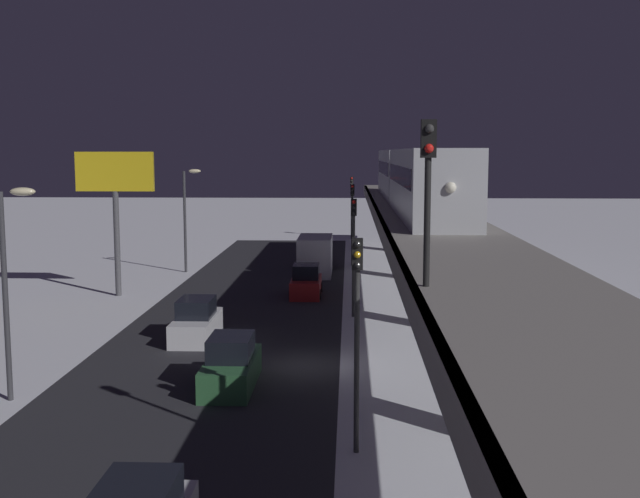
% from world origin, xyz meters
% --- Properties ---
extents(ground_plane, '(240.00, 240.00, 0.00)m').
position_xyz_m(ground_plane, '(0.00, 0.00, 0.00)').
color(ground_plane, white).
extents(avenue_asphalt, '(11.00, 92.10, 0.01)m').
position_xyz_m(avenue_asphalt, '(4.03, 0.00, 0.00)').
color(avenue_asphalt, '#28282D').
rests_on(avenue_asphalt, ground_plane).
extents(elevated_railway, '(5.00, 92.10, 5.62)m').
position_xyz_m(elevated_railway, '(-5.69, 0.00, 4.86)').
color(elevated_railway, gray).
rests_on(elevated_railway, ground_plane).
extents(subway_train, '(2.94, 36.87, 3.40)m').
position_xyz_m(subway_train, '(-5.78, -17.23, 7.40)').
color(subway_train, '#B7BABF').
rests_on(subway_train, elevated_railway).
extents(rail_signal, '(0.36, 0.41, 4.00)m').
position_xyz_m(rail_signal, '(-3.70, 12.91, 8.35)').
color(rail_signal, black).
rests_on(rail_signal, elevated_railway).
extents(sedan_red, '(1.91, 4.14, 1.97)m').
position_xyz_m(sedan_red, '(0.83, -15.74, 0.78)').
color(sedan_red, '#A51E1E').
rests_on(sedan_red, ground_plane).
extents(sedan_green, '(1.80, 4.63, 1.97)m').
position_xyz_m(sedan_green, '(2.63, 3.08, 0.80)').
color(sedan_green, '#2D6038').
rests_on(sedan_green, ground_plane).
extents(sedan_white_2, '(1.80, 4.61, 1.97)m').
position_xyz_m(sedan_white_2, '(5.43, -4.35, 0.80)').
color(sedan_white_2, silver).
rests_on(sedan_white_2, ground_plane).
extents(box_truck, '(2.40, 7.40, 2.80)m').
position_xyz_m(box_truck, '(0.63, -25.07, 1.35)').
color(box_truck, black).
rests_on(box_truck, ground_plane).
extents(traffic_light_near, '(0.32, 0.44, 6.40)m').
position_xyz_m(traffic_light_near, '(-2.07, 9.41, 4.20)').
color(traffic_light_near, '#2D2D2D').
rests_on(traffic_light_near, ground_plane).
extents(traffic_light_mid, '(0.32, 0.44, 6.40)m').
position_xyz_m(traffic_light_mid, '(-2.07, -9.69, 4.20)').
color(traffic_light_mid, '#2D2D2D').
rests_on(traffic_light_mid, ground_plane).
extents(traffic_light_far, '(0.32, 0.44, 6.40)m').
position_xyz_m(traffic_light_far, '(-2.07, -28.79, 4.20)').
color(traffic_light_far, '#2D2D2D').
rests_on(traffic_light_far, ground_plane).
extents(traffic_light_distant, '(0.32, 0.44, 6.40)m').
position_xyz_m(traffic_light_distant, '(-2.07, -47.89, 4.20)').
color(traffic_light_distant, '#2D2D2D').
rests_on(traffic_light_distant, ground_plane).
extents(commercial_billboard, '(4.80, 0.36, 8.90)m').
position_xyz_m(commercial_billboard, '(12.50, -15.32, 6.83)').
color(commercial_billboard, '#4C4C51').
rests_on(commercial_billboard, ground_plane).
extents(street_lamp_near, '(1.35, 0.44, 7.65)m').
position_xyz_m(street_lamp_near, '(10.10, 5.00, 4.81)').
color(street_lamp_near, '#38383D').
rests_on(street_lamp_near, ground_plane).
extents(street_lamp_far, '(1.35, 0.44, 7.65)m').
position_xyz_m(street_lamp_far, '(10.10, -25.00, 4.81)').
color(street_lamp_far, '#38383D').
rests_on(street_lamp_far, ground_plane).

